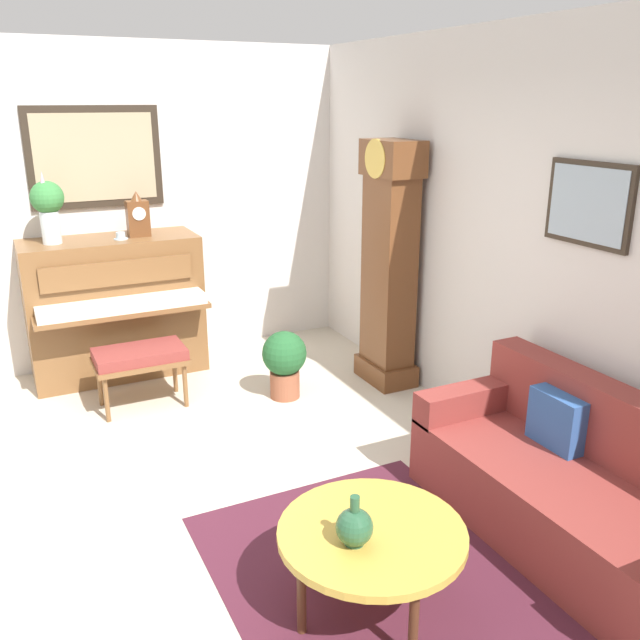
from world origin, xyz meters
name	(u,v)px	position (x,y,z in m)	size (l,w,h in m)	color
ground_plane	(172,512)	(0.00, 0.00, -0.05)	(6.40, 6.00, 0.10)	beige
wall_left	(85,209)	(-2.60, 0.00, 1.41)	(0.13, 4.90, 2.80)	silver
wall_back	(506,240)	(0.02, 2.40, 1.40)	(5.30, 0.13, 2.80)	silver
area_rug	(388,592)	(1.22, 0.77, 0.00)	(2.10, 1.50, 0.01)	#4C1E2D
piano	(116,307)	(-2.23, 0.12, 0.61)	(0.87, 1.44, 1.21)	brown
piano_bench	(140,358)	(-1.46, 0.15, 0.41)	(0.42, 0.70, 0.48)	brown
grandfather_clock	(389,272)	(-1.05, 2.14, 0.96)	(0.52, 0.34, 2.03)	brown
couch	(580,490)	(1.31, 1.91, 0.31)	(1.90, 0.80, 0.84)	maroon
coffee_table	(372,535)	(1.26, 0.64, 0.40)	(0.88, 0.88, 0.44)	gold
mantel_clock	(138,216)	(-2.23, 0.38, 1.38)	(0.13, 0.18, 0.38)	brown
flower_vase	(48,204)	(-2.23, -0.32, 1.52)	(0.26, 0.26, 0.58)	silver
teacup	(121,236)	(-2.16, 0.21, 1.23)	(0.12, 0.12, 0.06)	#ADC6D6
green_jug	(354,527)	(1.32, 0.52, 0.52)	(0.17, 0.17, 0.24)	#234C33
potted_plant	(284,360)	(-1.12, 1.22, 0.32)	(0.36, 0.36, 0.56)	#935138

